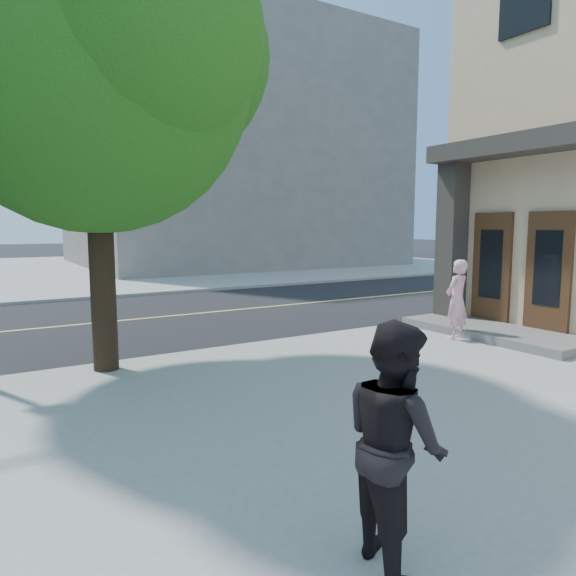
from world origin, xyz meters
TOP-DOWN VIEW (x-y plane):
  - ground at (0.00, 0.00)m, footprint 140.00×140.00m
  - road_ew at (0.00, 4.50)m, footprint 140.00×9.00m
  - sidewalk_ne at (13.50, 21.50)m, footprint 29.00×25.00m
  - filler_ne at (14.00, 22.00)m, footprint 18.00×16.00m
  - man_on_phone at (8.26, -1.95)m, footprint 0.68×0.51m
  - pedestrian at (2.06, -6.69)m, footprint 0.84×0.98m
  - street_tree at (1.52, -0.49)m, footprint 6.22×5.66m

SIDE VIEW (x-z plane):
  - ground at x=0.00m, z-range 0.00..0.00m
  - road_ew at x=0.00m, z-range 0.00..0.01m
  - sidewalk_ne at x=13.50m, z-range 0.00..0.12m
  - man_on_phone at x=8.26m, z-range 0.12..1.81m
  - pedestrian at x=2.06m, z-range 0.12..1.87m
  - street_tree at x=1.52m, z-range 1.32..9.58m
  - filler_ne at x=14.00m, z-range 0.12..14.12m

